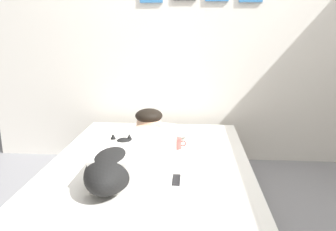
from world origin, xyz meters
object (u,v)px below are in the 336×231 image
bed (149,194)px  dog (113,167)px  person_lying (142,147)px  pillow (158,131)px  cell_phone (174,180)px  coffee_cup (175,143)px

bed → dog: 0.44m
person_lying → dog: (-0.11, -0.33, -0.00)m
bed → dog: (-0.16, -0.28, 0.30)m
person_lying → pillow: bearing=84.6°
pillow → dog: bearing=-100.6°
cell_phone → bed: bearing=130.3°
coffee_cup → cell_phone: bearing=-87.7°
pillow → coffee_cup: 0.28m
person_lying → dog: person_lying is taller
person_lying → dog: size_ratio=1.60×
pillow → person_lying: (-0.05, -0.52, 0.05)m
bed → person_lying: 0.31m
bed → person_lying: (-0.05, 0.05, 0.30)m
pillow → bed: bearing=-90.1°
cell_phone → person_lying: bearing=131.0°
person_lying → dog: 0.35m
coffee_cup → pillow: bearing=122.2°
pillow → coffee_cup: (0.15, -0.24, -0.02)m
dog → coffee_cup: (0.31, 0.62, -0.07)m
bed → dog: size_ratio=3.55×
coffee_cup → cell_phone: size_ratio=0.89×
dog → cell_phone: dog is taller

